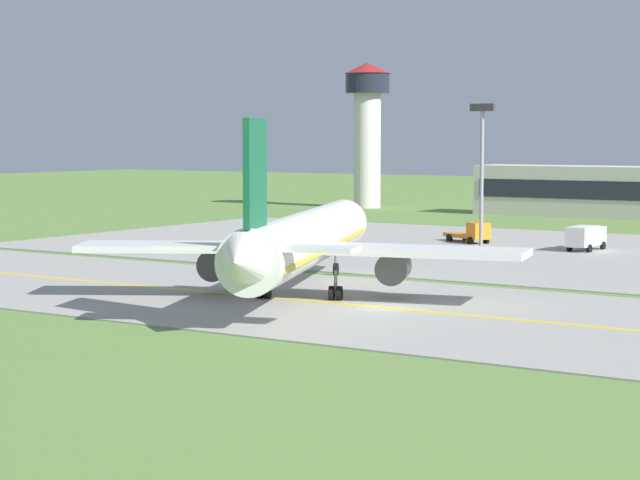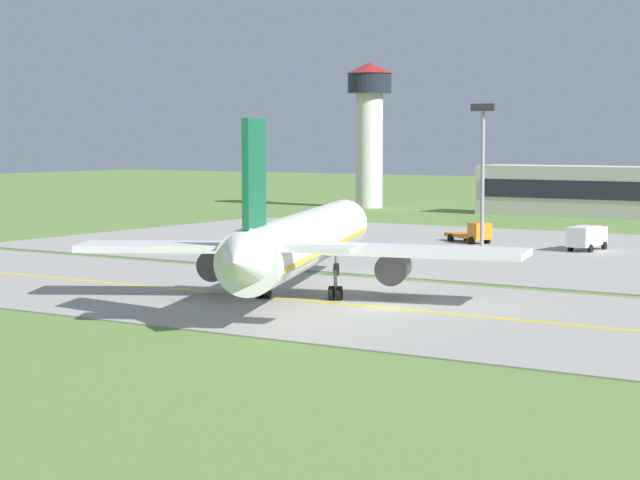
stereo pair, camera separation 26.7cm
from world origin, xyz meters
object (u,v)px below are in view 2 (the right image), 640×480
Objects in this scene: apron_light_mast at (483,161)px; control_tower at (369,120)px; service_truck_fuel at (473,233)px; airplane_lead at (304,241)px; service_truck_pushback at (587,236)px.

control_tower is at bearing 127.94° from apron_light_mast.
service_truck_fuel is at bearing 118.26° from apron_light_mast.
airplane_lead is at bearing -79.58° from service_truck_fuel.
service_truck_fuel is at bearing 100.42° from airplane_lead.
service_truck_fuel is 1.08× the size of service_truck_pushback.
airplane_lead is at bearing -89.56° from apron_light_mast.
service_truck_fuel is 67.74m from control_tower.
apron_light_mast is (8.17, -15.19, 8.14)m from service_truck_fuel.
service_truck_pushback is 77.74m from control_tower.
airplane_lead is 44.69m from service_truck_pushback.
apron_light_mast reaches higher than service_truck_pushback.
airplane_lead is 46.51m from service_truck_fuel.
control_tower reaches higher than service_truck_fuel.
service_truck_pushback is 0.41× the size of apron_light_mast.
control_tower is (-43.09, 50.55, 13.27)m from service_truck_fuel.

